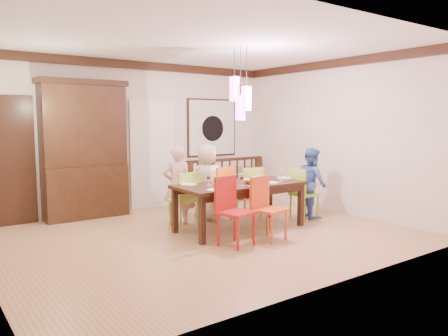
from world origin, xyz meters
TOP-DOWN VIEW (x-y plane):
  - floor at (0.00, 0.00)m, footprint 6.00×6.00m
  - ceiling at (0.00, 0.00)m, footprint 6.00×6.00m
  - wall_back at (0.00, 2.50)m, footprint 6.00×0.00m
  - wall_right at (3.00, 0.00)m, footprint 0.00×5.00m
  - crown_molding at (0.00, 0.00)m, footprint 6.00×5.00m
  - panel_door at (-2.40, 2.45)m, footprint 1.04×0.07m
  - white_doorway at (0.35, 2.46)m, footprint 0.97×0.05m
  - painting at (1.80, 2.46)m, footprint 1.25×0.06m
  - pendant_cluster at (0.67, -0.01)m, footprint 0.27×0.21m
  - dining_table at (0.67, -0.01)m, footprint 2.12×0.98m
  - chair_far_left at (0.02, 0.67)m, footprint 0.43×0.43m
  - chair_far_mid at (0.74, 0.74)m, footprint 0.51×0.51m
  - chair_far_right at (1.43, 0.70)m, footprint 0.49×0.49m
  - chair_near_left at (0.04, -0.73)m, footprint 0.53×0.53m
  - chair_near_mid at (0.62, -0.78)m, footprint 0.49×0.49m
  - chair_end_right at (2.07, -0.08)m, footprint 0.42×0.42m
  - china_hutch at (-1.08, 2.30)m, footprint 1.57×0.46m
  - balustrade at (1.81, 1.95)m, footprint 1.95×0.12m
  - person_far_left at (0.01, 0.87)m, footprint 0.56×0.46m
  - person_far_mid at (0.59, 0.84)m, footprint 0.75×0.60m
  - person_end_right at (2.26, -0.07)m, footprint 0.66×0.75m
  - serving_bowl at (0.84, -0.12)m, footprint 0.37×0.37m
  - small_bowl at (0.43, -0.01)m, footprint 0.21×0.21m
  - cup_left at (0.13, -0.15)m, footprint 0.14×0.14m
  - cup_right at (1.18, 0.12)m, footprint 0.10×0.10m
  - plate_far_left at (-0.09, 0.33)m, footprint 0.26×0.26m
  - plate_far_mid at (0.65, 0.30)m, footprint 0.26×0.26m
  - plate_far_right at (1.38, 0.34)m, footprint 0.26×0.26m
  - plate_near_left at (-0.06, -0.37)m, footprint 0.26×0.26m
  - plate_near_mid at (1.08, -0.28)m, footprint 0.26×0.26m
  - plate_end_right at (1.68, 0.02)m, footprint 0.26×0.26m
  - wine_glass_a at (0.12, 0.08)m, footprint 0.08×0.08m
  - wine_glass_b at (0.88, 0.15)m, footprint 0.08×0.08m
  - wine_glass_c at (0.51, -0.26)m, footprint 0.08×0.08m
  - wine_glass_d at (1.40, -0.19)m, footprint 0.08×0.08m
  - napkin at (0.60, -0.42)m, footprint 0.18×0.14m

SIDE VIEW (x-z plane):
  - floor at x=0.00m, z-range 0.00..0.00m
  - balustrade at x=1.81m, z-range 0.02..0.98m
  - chair_far_right at x=1.43m, z-range 0.07..0.98m
  - chair_end_right at x=2.07m, z-range 0.07..0.99m
  - chair_far_left at x=0.02m, z-range 0.07..0.99m
  - chair_near_mid at x=0.62m, z-range 0.07..1.00m
  - chair_far_mid at x=0.74m, z-range 0.07..1.02m
  - chair_near_left at x=0.04m, z-range 0.07..1.05m
  - person_end_right at x=2.26m, z-range 0.00..1.27m
  - person_far_left at x=0.01m, z-range 0.00..1.33m
  - dining_table at x=0.67m, z-range 0.29..1.04m
  - person_far_mid at x=0.59m, z-range 0.00..1.35m
  - plate_far_left at x=-0.09m, z-range 0.75..0.76m
  - plate_far_mid at x=0.65m, z-range 0.75..0.76m
  - plate_far_right at x=1.38m, z-range 0.75..0.76m
  - plate_near_left at x=-0.06m, z-range 0.75..0.76m
  - plate_near_mid at x=1.08m, z-range 0.75..0.76m
  - plate_end_right at x=1.68m, z-range 0.75..0.76m
  - napkin at x=0.60m, z-range 0.75..0.76m
  - small_bowl at x=0.43m, z-range 0.75..0.81m
  - serving_bowl at x=0.84m, z-range 0.75..0.82m
  - cup_right at x=1.18m, z-range 0.75..0.84m
  - cup_left at x=0.13m, z-range 0.75..0.85m
  - wine_glass_a at x=0.12m, z-range 0.75..0.94m
  - wine_glass_b at x=0.88m, z-range 0.75..0.94m
  - wine_glass_c at x=0.51m, z-range 0.75..0.94m
  - wine_glass_d at x=1.40m, z-range 0.75..0.94m
  - panel_door at x=-2.40m, z-range -0.07..2.17m
  - white_doorway at x=0.35m, z-range -0.06..2.16m
  - china_hutch at x=-1.08m, z-range 0.00..2.48m
  - wall_back at x=0.00m, z-range -1.55..4.45m
  - wall_right at x=3.00m, z-range -1.05..3.95m
  - painting at x=1.80m, z-range 0.97..2.22m
  - pendant_cluster at x=0.67m, z-range 1.54..2.68m
  - crown_molding at x=0.00m, z-range 2.74..2.90m
  - ceiling at x=0.00m, z-range 2.90..2.90m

